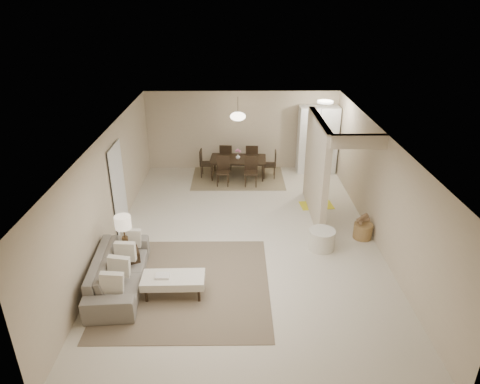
{
  "coord_description": "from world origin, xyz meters",
  "views": [
    {
      "loc": [
        -0.18,
        -8.59,
        5.16
      ],
      "look_at": [
        -0.1,
        0.3,
        1.05
      ],
      "focal_mm": 32.0,
      "sensor_mm": 36.0,
      "label": 1
    }
  ],
  "objects_px": {
    "side_table": "(128,260)",
    "round_pouf": "(322,240)",
    "wicker_basket": "(363,231)",
    "pantry_cabinet": "(317,140)",
    "ottoman_bench": "(173,280)",
    "dining_table": "(238,168)",
    "sofa": "(119,271)"
  },
  "relations": [
    {
      "from": "sofa",
      "to": "round_pouf",
      "type": "bearing_deg",
      "value": -76.4
    },
    {
      "from": "sofa",
      "to": "side_table",
      "type": "bearing_deg",
      "value": -9.47
    },
    {
      "from": "ottoman_bench",
      "to": "dining_table",
      "type": "distance_m",
      "value": 5.89
    },
    {
      "from": "round_pouf",
      "to": "dining_table",
      "type": "bearing_deg",
      "value": 113.82
    },
    {
      "from": "side_table",
      "to": "round_pouf",
      "type": "height_order",
      "value": "side_table"
    },
    {
      "from": "pantry_cabinet",
      "to": "side_table",
      "type": "bearing_deg",
      "value": -131.3
    },
    {
      "from": "pantry_cabinet",
      "to": "ottoman_bench",
      "type": "bearing_deg",
      "value": -120.87
    },
    {
      "from": "pantry_cabinet",
      "to": "wicker_basket",
      "type": "distance_m",
      "value": 4.26
    },
    {
      "from": "pantry_cabinet",
      "to": "wicker_basket",
      "type": "bearing_deg",
      "value": -84.49
    },
    {
      "from": "round_pouf",
      "to": "wicker_basket",
      "type": "bearing_deg",
      "value": 23.71
    },
    {
      "from": "round_pouf",
      "to": "sofa",
      "type": "bearing_deg",
      "value": -162.63
    },
    {
      "from": "sofa",
      "to": "dining_table",
      "type": "xyz_separation_m",
      "value": [
        2.32,
        5.46,
        -0.03
      ]
    },
    {
      "from": "pantry_cabinet",
      "to": "wicker_basket",
      "type": "xyz_separation_m",
      "value": [
        0.4,
        -4.15,
        -0.87
      ]
    },
    {
      "from": "ottoman_bench",
      "to": "side_table",
      "type": "xyz_separation_m",
      "value": [
        -1.04,
        0.8,
        -0.08
      ]
    },
    {
      "from": "ottoman_bench",
      "to": "dining_table",
      "type": "bearing_deg",
      "value": 77.01
    },
    {
      "from": "ottoman_bench",
      "to": "pantry_cabinet",
      "type": "bearing_deg",
      "value": 58.23
    },
    {
      "from": "pantry_cabinet",
      "to": "round_pouf",
      "type": "xyz_separation_m",
      "value": [
        -0.64,
        -4.61,
        -0.82
      ]
    },
    {
      "from": "side_table",
      "to": "round_pouf",
      "type": "xyz_separation_m",
      "value": [
        4.11,
        0.8,
        -0.02
      ]
    },
    {
      "from": "dining_table",
      "to": "pantry_cabinet",
      "type": "bearing_deg",
      "value": 13.54
    },
    {
      "from": "round_pouf",
      "to": "ottoman_bench",
      "type": "bearing_deg",
      "value": -152.46
    },
    {
      "from": "sofa",
      "to": "side_table",
      "type": "relative_size",
      "value": 4.57
    },
    {
      "from": "pantry_cabinet",
      "to": "side_table",
      "type": "height_order",
      "value": "pantry_cabinet"
    },
    {
      "from": "wicker_basket",
      "to": "sofa",
      "type": "bearing_deg",
      "value": -161.32
    },
    {
      "from": "sofa",
      "to": "round_pouf",
      "type": "relative_size",
      "value": 3.89
    },
    {
      "from": "side_table",
      "to": "dining_table",
      "type": "relative_size",
      "value": 0.29
    },
    {
      "from": "dining_table",
      "to": "round_pouf",
      "type": "bearing_deg",
      "value": -62.93
    },
    {
      "from": "round_pouf",
      "to": "dining_table",
      "type": "xyz_separation_m",
      "value": [
        -1.84,
        4.16,
        0.07
      ]
    },
    {
      "from": "pantry_cabinet",
      "to": "dining_table",
      "type": "height_order",
      "value": "pantry_cabinet"
    },
    {
      "from": "side_table",
      "to": "dining_table",
      "type": "height_order",
      "value": "dining_table"
    },
    {
      "from": "wicker_basket",
      "to": "dining_table",
      "type": "bearing_deg",
      "value": 127.88
    },
    {
      "from": "sofa",
      "to": "dining_table",
      "type": "height_order",
      "value": "sofa"
    },
    {
      "from": "pantry_cabinet",
      "to": "dining_table",
      "type": "bearing_deg",
      "value": -169.71
    }
  ]
}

